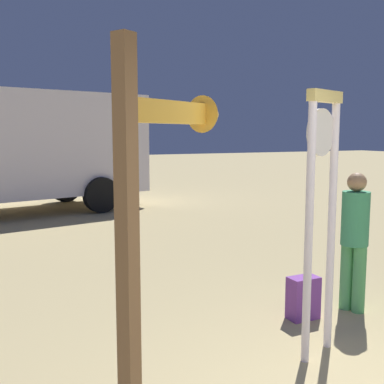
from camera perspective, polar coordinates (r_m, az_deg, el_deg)
standing_clock at (r=4.20m, az=15.57°, el=-0.50°), size 0.48×0.24×2.35m
arrow_sign at (r=2.85m, az=-3.64°, el=0.18°), size 0.98×0.66×2.52m
person_near_clock at (r=5.47m, az=19.34°, el=-4.96°), size 0.30×0.30×1.56m
backpack at (r=5.26m, az=13.44°, el=-12.55°), size 0.33×0.23×0.46m
box_truck_near at (r=12.36m, az=-20.54°, el=5.08°), size 7.17×3.75×3.00m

